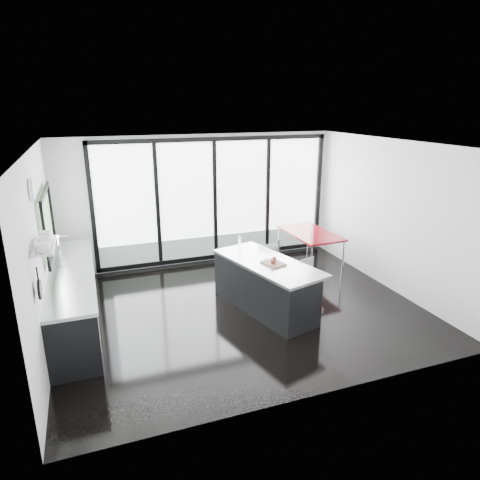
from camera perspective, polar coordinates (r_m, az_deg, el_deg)
name	(u,v)px	position (r m, az deg, el deg)	size (l,w,h in m)	color
floor	(241,308)	(7.54, 0.07, -9.09)	(6.00, 5.00, 0.00)	black
ceiling	(241,145)	(6.75, 0.08, 12.61)	(6.00, 5.00, 0.00)	white
wall_back	(213,205)	(9.40, -3.56, 4.62)	(6.00, 0.09, 2.80)	silver
wall_front	(317,292)	(4.89, 10.27, -6.78)	(6.00, 0.00, 2.80)	silver
wall_left	(43,236)	(6.87, -24.76, 0.51)	(0.26, 5.00, 2.80)	silver
wall_right	(391,216)	(8.49, 19.47, 3.08)	(0.00, 5.00, 2.80)	silver
counter_cabinets	(74,298)	(7.34, -21.24, -7.17)	(0.69, 3.24, 1.36)	black
island	(264,285)	(7.36, 3.27, -6.07)	(1.41, 2.26, 1.12)	black
bar_stool_near	(312,291)	(7.46, 9.57, -6.71)	(0.43, 0.43, 0.69)	silver
bar_stool_far	(268,277)	(7.90, 3.72, -4.93)	(0.46, 0.46, 0.73)	silver
red_table	(309,250)	(9.29, 9.21, -1.34)	(0.85, 1.50, 0.80)	maroon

